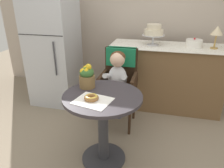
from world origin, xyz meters
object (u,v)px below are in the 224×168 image
at_px(seated_child, 117,76).
at_px(refrigerator, 53,46).
at_px(donut_front, 91,97).
at_px(table_lamp, 217,31).
at_px(tiered_cake_stand, 154,31).
at_px(round_layer_cake, 194,43).
at_px(cafe_table, 103,115).
at_px(wicker_chair, 120,75).
at_px(flower_vase, 87,76).

relative_size(seated_child, refrigerator, 0.43).
distance_m(donut_front, table_lamp, 1.86).
height_order(tiered_cake_stand, table_lamp, table_lamp).
bearing_deg(round_layer_cake, cafe_table, -123.55).
relative_size(tiered_cake_stand, round_layer_cake, 1.44).
bearing_deg(round_layer_cake, table_lamp, -7.98).
bearing_deg(donut_front, table_lamp, 49.67).
bearing_deg(tiered_cake_stand, wicker_chair, -121.16).
bearing_deg(flower_vase, donut_front, -63.00).
relative_size(donut_front, flower_vase, 0.53).
bearing_deg(cafe_table, refrigerator, 133.67).
distance_m(wicker_chair, flower_vase, 0.66).
height_order(seated_child, flower_vase, seated_child).
bearing_deg(tiered_cake_stand, round_layer_cake, 1.61).
distance_m(tiered_cake_stand, table_lamp, 0.78).
distance_m(seated_child, flower_vase, 0.51).
bearing_deg(cafe_table, donut_front, -120.49).
bearing_deg(tiered_cake_stand, donut_front, -106.07).
bearing_deg(flower_vase, wicker_chair, 72.20).
distance_m(cafe_table, wicker_chair, 0.75).
distance_m(wicker_chair, tiered_cake_stand, 0.79).
height_order(cafe_table, seated_child, seated_child).
xyz_separation_m(seated_child, tiered_cake_stand, (0.34, 0.71, 0.41)).
bearing_deg(cafe_table, seated_child, 89.70).
xyz_separation_m(seated_child, table_lamp, (1.11, 0.69, 0.44)).
xyz_separation_m(cafe_table, round_layer_cake, (0.87, 1.31, 0.44)).
relative_size(round_layer_cake, refrigerator, 0.12).
height_order(tiered_cake_stand, round_layer_cake, tiered_cake_stand).
xyz_separation_m(donut_front, refrigerator, (-0.98, 1.21, 0.11)).
xyz_separation_m(wicker_chair, round_layer_cake, (0.87, 0.57, 0.31)).
distance_m(wicker_chair, seated_child, 0.16).
bearing_deg(wicker_chair, flower_vase, -111.23).
distance_m(cafe_table, flower_vase, 0.40).
xyz_separation_m(seated_child, flower_vase, (-0.19, -0.45, 0.15)).
height_order(seated_child, table_lamp, table_lamp).
bearing_deg(table_lamp, round_layer_cake, 172.02).
relative_size(cafe_table, refrigerator, 0.42).
bearing_deg(round_layer_cake, seated_child, -140.00).
height_order(wicker_chair, round_layer_cake, round_layer_cake).
height_order(round_layer_cake, table_lamp, table_lamp).
xyz_separation_m(donut_front, table_lamp, (1.18, 1.39, 0.37)).
bearing_deg(donut_front, cafe_table, 59.51).
xyz_separation_m(wicker_chair, donut_front, (-0.07, -0.85, 0.10)).
bearing_deg(refrigerator, table_lamp, 4.77).
height_order(donut_front, round_layer_cake, round_layer_cake).
bearing_deg(cafe_table, wicker_chair, 89.76).
xyz_separation_m(wicker_chair, seated_child, (0.00, -0.16, 0.04)).
bearing_deg(round_layer_cake, refrigerator, -173.62).
relative_size(cafe_table, round_layer_cake, 3.45).
relative_size(cafe_table, donut_front, 5.77).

